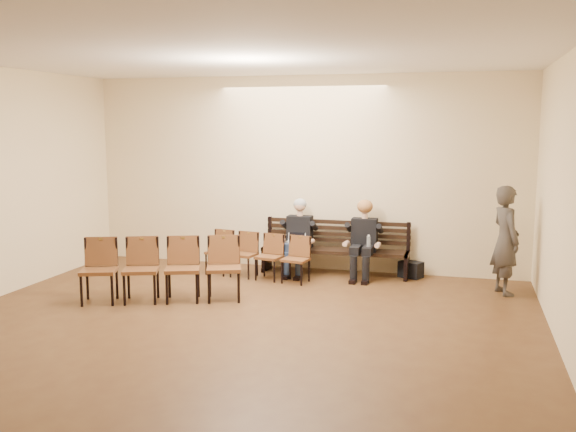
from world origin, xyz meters
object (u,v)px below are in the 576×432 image
object	(u,v)px
bench	(335,262)
chair_row_front	(256,256)
passerby	(506,232)
bag	(411,270)
chair_row_back	(162,270)
seated_man	(298,237)
seated_woman	(363,242)
water_bottle	(368,249)
laptop	(295,244)

from	to	relation	value
bench	chair_row_front	bearing A→B (deg)	-152.40
bench	passerby	size ratio (longest dim) A/B	1.33
bag	chair_row_back	distance (m)	4.30
passerby	chair_row_back	size ratio (longest dim) A/B	0.83
seated_man	chair_row_front	bearing A→B (deg)	-139.02
bench	seated_woman	xyz separation A→B (m)	(0.52, -0.12, 0.40)
bag	seated_man	bearing A→B (deg)	-173.59
water_bottle	laptop	bearing A→B (deg)	178.06
passerby	chair_row_back	xyz separation A→B (m)	(-4.96, -1.82, -0.50)
bench	bag	world-z (taller)	bench
laptop	chair_row_front	distance (m)	0.72
laptop	bag	world-z (taller)	laptop
chair_row_front	laptop	bearing A→B (deg)	41.45
seated_woman	chair_row_back	size ratio (longest dim) A/B	0.54
bench	seated_man	size ratio (longest dim) A/B	2.00
bench	chair_row_back	world-z (taller)	chair_row_back
seated_man	chair_row_back	bearing A→B (deg)	-123.38
chair_row_back	water_bottle	bearing A→B (deg)	16.50
bench	seated_woman	distance (m)	0.67
chair_row_front	chair_row_back	xyz separation A→B (m)	(-0.90, -1.77, 0.09)
chair_row_front	bag	bearing A→B (deg)	26.10
seated_man	bag	distance (m)	2.03
laptop	chair_row_back	bearing A→B (deg)	-130.15
seated_woman	water_bottle	size ratio (longest dim) A/B	6.01
water_bottle	chair_row_back	xyz separation A→B (m)	(-2.79, -2.09, -0.07)
bag	passerby	bearing A→B (deg)	-25.17
water_bottle	bag	bearing A→B (deg)	32.21
water_bottle	bag	world-z (taller)	water_bottle
bag	chair_row_back	bearing A→B (deg)	-144.06
bench	seated_man	bearing A→B (deg)	-169.27
seated_woman	chair_row_back	xyz separation A→B (m)	(-2.67, -2.30, -0.15)
water_bottle	chair_row_back	size ratio (longest dim) A/B	0.09
seated_woman	water_bottle	world-z (taller)	seated_woman
passerby	water_bottle	bearing A→B (deg)	59.36
seated_woman	bench	bearing A→B (deg)	167.11
bench	seated_woman	bearing A→B (deg)	-12.89
chair_row_back	bag	bearing A→B (deg)	15.63
bench	laptop	distance (m)	0.79
passerby	chair_row_front	size ratio (longest dim) A/B	1.04
seated_man	bench	bearing A→B (deg)	10.73
seated_woman	passerby	size ratio (longest dim) A/B	0.64
seated_woman	laptop	world-z (taller)	seated_woman
bench	water_bottle	distance (m)	0.79
bench	laptop	bearing A→B (deg)	-156.36
passerby	chair_row_front	distance (m)	4.10
water_bottle	bag	size ratio (longest dim) A/B	0.55
bench	chair_row_front	size ratio (longest dim) A/B	1.37
laptop	seated_man	bearing A→B (deg)	78.97
seated_man	water_bottle	size ratio (longest dim) A/B	6.21
seated_woman	laptop	size ratio (longest dim) A/B	4.02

